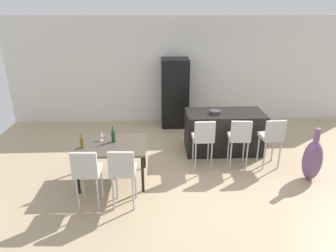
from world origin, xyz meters
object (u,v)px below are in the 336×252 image
Objects in this scene: wine_bottle_inner at (82,142)px; floor_vase at (312,160)px; bar_chair_right at (272,135)px; wine_bottle_left at (113,136)px; kitchen_island at (224,132)px; bar_chair_left at (203,137)px; fruit_bowl at (215,112)px; dining_chair_near at (87,170)px; dining_table at (112,147)px; refrigerator at (175,93)px; bar_chair_middle at (240,136)px; dining_chair_far at (123,169)px; wine_glass_middle at (101,134)px.

floor_vase is (4.24, -0.02, -0.43)m from wine_bottle_inner.
bar_chair_right is 3.12m from wine_bottle_left.
kitchen_island is at bearing 134.41° from bar_chair_right.
bar_chair_left is 0.86m from fruit_bowl.
fruit_bowl is at bearing 39.47° from dining_chair_near.
dining_table is (-3.12, -0.37, -0.02)m from bar_chair_right.
refrigerator reaches higher than fruit_bowl.
dining_chair_near is at bearing -155.93° from bar_chair_middle.
wine_bottle_left is (0.30, 0.97, 0.16)m from dining_chair_near.
bar_chair_right is at bearing 19.81° from dining_chair_near.
dining_chair_far is 1.01m from wine_bottle_left.
bar_chair_middle is 0.84× the size of dining_table.
floor_vase is (3.46, 0.71, -0.29)m from dining_chair_far.
fruit_bowl is (2.61, 1.23, 0.11)m from wine_bottle_inner.
wine_bottle_left is at bearing 105.04° from dining_chair_far.
kitchen_island is at bearing 44.52° from dining_chair_far.
dining_table is 1.20× the size of floor_vase.
dining_chair_near is 3.94× the size of wine_bottle_inner.
bar_chair_middle and dining_chair_far have the same top height.
wine_bottle_inner is (-0.51, -0.12, 0.17)m from dining_table.
bar_chair_middle is at bearing 24.07° from dining_chair_near.
bar_chair_right is at bearing 6.74° from dining_table.
bar_chair_right is 1.01× the size of floor_vase.
refrigerator is 3.87m from floor_vase.
bar_chair_left is at bearing 12.33° from wine_bottle_inner.
floor_vase is at bearing -43.30° from kitchen_island.
floor_vase reaches higher than wine_glass_middle.
dining_chair_far is at bearing -156.67° from bar_chair_right.
bar_chair_right is 6.03× the size of wine_glass_middle.
bar_chair_left is 0.72m from bar_chair_middle.
bar_chair_right is at bearing 7.72° from wine_bottle_inner.
bar_chair_middle and dining_chair_near have the same top height.
wine_bottle_left is 3.75m from floor_vase.
dining_chair_far is 1.01× the size of floor_vase.
refrigerator is at bearing 59.96° from wine_glass_middle.
wine_bottle_left is (-3.11, -0.26, 0.16)m from bar_chair_right.
wine_glass_middle is 2.49m from fruit_bowl.
wine_glass_middle is (0.30, 0.30, 0.02)m from wine_bottle_inner.
floor_vase is (1.40, -1.31, -0.05)m from kitchen_island.
bar_chair_right is 0.84× the size of dining_table.
bar_chair_middle is 1.00× the size of dining_chair_near.
floor_vase is (1.99, -0.51, -0.29)m from bar_chair_left.
bar_chair_middle is 0.86m from fruit_bowl.
bar_chair_middle is 1.40m from floor_vase.
refrigerator is (1.05, 3.71, 0.22)m from dining_chair_far.
wine_bottle_left is at bearing 80.17° from dining_table.
bar_chair_left is at bearing 165.53° from floor_vase.
dining_chair_far reaches higher than floor_vase.
dining_table is at bearing -99.83° from wine_bottle_left.
bar_chair_middle is at bearing 29.31° from dining_chair_far.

